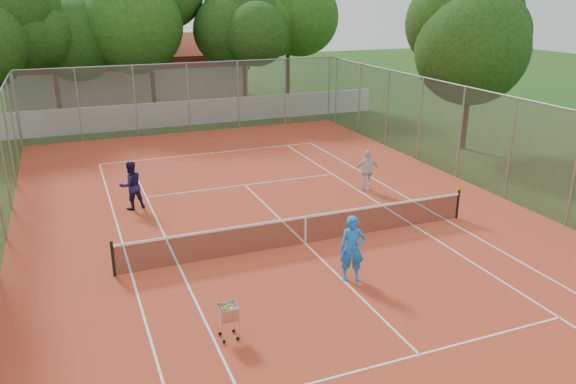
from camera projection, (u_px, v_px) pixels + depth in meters
name	position (u px, v px, depth m)	size (l,w,h in m)	color
ground	(305.00, 244.00, 18.12)	(120.00, 120.00, 0.00)	#1A3C10
court_pad	(305.00, 244.00, 18.11)	(18.00, 34.00, 0.02)	#B84123
court_lines	(305.00, 244.00, 18.11)	(10.98, 23.78, 0.01)	white
tennis_net	(305.00, 230.00, 17.95)	(11.88, 0.10, 0.98)	black
perimeter_fence	(306.00, 186.00, 17.46)	(18.00, 34.00, 4.00)	slate
boundary_wall	(183.00, 113.00, 34.52)	(26.00, 0.30, 1.50)	white
clubhouse	(127.00, 72.00, 42.10)	(16.40, 9.00, 4.40)	beige
tropical_trees	(169.00, 39.00, 35.74)	(29.00, 19.00, 10.00)	black
player_near	(352.00, 249.00, 15.50)	(0.69, 0.45, 1.90)	blue
player_far_left	(131.00, 185.00, 20.80)	(0.89, 0.70, 1.84)	#1A1745
player_far_right	(367.00, 170.00, 22.82)	(1.00, 0.42, 1.70)	silver
ball_hopper	(228.00, 321.00, 12.96)	(0.45, 0.45, 0.93)	silver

